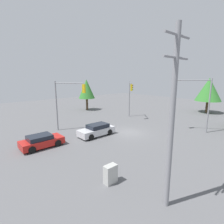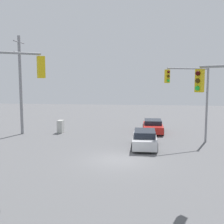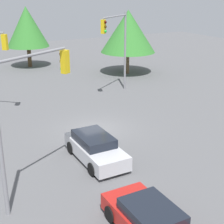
{
  "view_description": "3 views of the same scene",
  "coord_description": "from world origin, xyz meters",
  "px_view_note": "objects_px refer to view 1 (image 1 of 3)",
  "views": [
    {
      "loc": [
        -15.9,
        -14.58,
        7.04
      ],
      "look_at": [
        -2.73,
        0.19,
        3.04
      ],
      "focal_mm": 28.0,
      "sensor_mm": 36.0,
      "label": 1
    },
    {
      "loc": [
        18.29,
        1.71,
        5.46
      ],
      "look_at": [
        -2.94,
        -0.67,
        2.9
      ],
      "focal_mm": 45.0,
      "sensor_mm": 36.0,
      "label": 2
    },
    {
      "loc": [
        -18.79,
        9.01,
        8.78
      ],
      "look_at": [
        -3.0,
        0.43,
        2.27
      ],
      "focal_mm": 55.0,
      "sensor_mm": 36.0,
      "label": 3
    }
  ],
  "objects_px": {
    "sedan_silver": "(97,130)",
    "traffic_signal_main": "(130,94)",
    "traffic_signal_aux": "(196,96)",
    "sedan_red": "(42,141)",
    "traffic_signal_cross": "(67,97)",
    "electrical_cabinet": "(110,174)"
  },
  "relations": [
    {
      "from": "sedan_red",
      "to": "traffic_signal_cross",
      "type": "relative_size",
      "value": 0.63
    },
    {
      "from": "traffic_signal_main",
      "to": "traffic_signal_aux",
      "type": "xyz_separation_m",
      "value": [
        0.33,
        -10.81,
        0.49
      ]
    },
    {
      "from": "sedan_silver",
      "to": "traffic_signal_cross",
      "type": "bearing_deg",
      "value": 24.48
    },
    {
      "from": "sedan_silver",
      "to": "traffic_signal_aux",
      "type": "relative_size",
      "value": 0.65
    },
    {
      "from": "traffic_signal_main",
      "to": "traffic_signal_cross",
      "type": "bearing_deg",
      "value": -49.2
    },
    {
      "from": "sedan_red",
      "to": "traffic_signal_aux",
      "type": "height_order",
      "value": "traffic_signal_aux"
    },
    {
      "from": "traffic_signal_cross",
      "to": "traffic_signal_aux",
      "type": "distance_m",
      "value": 16.27
    },
    {
      "from": "sedan_silver",
      "to": "traffic_signal_aux",
      "type": "distance_m",
      "value": 13.14
    },
    {
      "from": "sedan_silver",
      "to": "traffic_signal_main",
      "type": "xyz_separation_m",
      "value": [
        9.94,
        3.68,
        3.53
      ]
    },
    {
      "from": "sedan_silver",
      "to": "traffic_signal_main",
      "type": "height_order",
      "value": "traffic_signal_main"
    },
    {
      "from": "sedan_red",
      "to": "traffic_signal_cross",
      "type": "xyz_separation_m",
      "value": [
        4.59,
        2.98,
        3.84
      ]
    },
    {
      "from": "traffic_signal_aux",
      "to": "traffic_signal_main",
      "type": "bearing_deg",
      "value": -33.41
    },
    {
      "from": "sedan_red",
      "to": "sedan_silver",
      "type": "bearing_deg",
      "value": 82.36
    },
    {
      "from": "sedan_silver",
      "to": "traffic_signal_cross",
      "type": "height_order",
      "value": "traffic_signal_cross"
    },
    {
      "from": "sedan_silver",
      "to": "traffic_signal_main",
      "type": "distance_m",
      "value": 11.17
    },
    {
      "from": "sedan_red",
      "to": "traffic_signal_main",
      "type": "xyz_separation_m",
      "value": [
        16.28,
        2.83,
        3.59
      ]
    },
    {
      "from": "traffic_signal_aux",
      "to": "electrical_cabinet",
      "type": "distance_m",
      "value": 16.0
    },
    {
      "from": "sedan_red",
      "to": "sedan_silver",
      "type": "height_order",
      "value": "sedan_silver"
    },
    {
      "from": "traffic_signal_cross",
      "to": "traffic_signal_main",
      "type": "bearing_deg",
      "value": 59.71
    },
    {
      "from": "sedan_silver",
      "to": "traffic_signal_aux",
      "type": "height_order",
      "value": "traffic_signal_aux"
    },
    {
      "from": "sedan_red",
      "to": "electrical_cabinet",
      "type": "distance_m",
      "value": 9.35
    },
    {
      "from": "traffic_signal_main",
      "to": "electrical_cabinet",
      "type": "bearing_deg",
      "value": -9.72
    }
  ]
}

